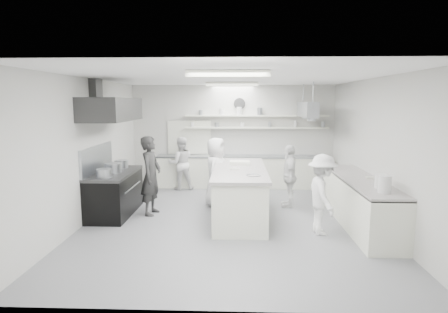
{
  "coord_description": "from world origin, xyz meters",
  "views": [
    {
      "loc": [
        0.16,
        -7.72,
        2.52
      ],
      "look_at": [
        -0.15,
        0.6,
        1.29
      ],
      "focal_mm": 30.09,
      "sensor_mm": 36.0,
      "label": 1
    }
  ],
  "objects_px": {
    "cook_stove": "(151,176)",
    "cook_back": "(181,163)",
    "back_counter": "(243,172)",
    "prep_island": "(240,194)",
    "stove": "(115,194)",
    "right_counter": "(360,203)"
  },
  "relations": [
    {
      "from": "cook_stove",
      "to": "cook_back",
      "type": "xyz_separation_m",
      "value": [
        0.3,
        2.42,
        -0.12
      ]
    },
    {
      "from": "back_counter",
      "to": "prep_island",
      "type": "bearing_deg",
      "value": -91.91
    },
    {
      "from": "cook_stove",
      "to": "cook_back",
      "type": "bearing_deg",
      "value": 1.39
    },
    {
      "from": "right_counter",
      "to": "back_counter",
      "type": "bearing_deg",
      "value": 124.65
    },
    {
      "from": "stove",
      "to": "back_counter",
      "type": "xyz_separation_m",
      "value": [
        2.9,
        2.8,
        0.01
      ]
    },
    {
      "from": "back_counter",
      "to": "cook_stove",
      "type": "distance_m",
      "value": 3.5
    },
    {
      "from": "cook_stove",
      "to": "stove",
      "type": "bearing_deg",
      "value": 99.36
    },
    {
      "from": "stove",
      "to": "cook_stove",
      "type": "xyz_separation_m",
      "value": [
        0.83,
        0.01,
        0.43
      ]
    },
    {
      "from": "back_counter",
      "to": "cook_stove",
      "type": "height_order",
      "value": "cook_stove"
    },
    {
      "from": "stove",
      "to": "right_counter",
      "type": "bearing_deg",
      "value": -6.52
    },
    {
      "from": "back_counter",
      "to": "right_counter",
      "type": "xyz_separation_m",
      "value": [
        2.35,
        -3.4,
        0.01
      ]
    },
    {
      "from": "stove",
      "to": "cook_stove",
      "type": "height_order",
      "value": "cook_stove"
    },
    {
      "from": "right_counter",
      "to": "prep_island",
      "type": "height_order",
      "value": "prep_island"
    },
    {
      "from": "back_counter",
      "to": "cook_stove",
      "type": "xyz_separation_m",
      "value": [
        -2.07,
        -2.79,
        0.42
      ]
    },
    {
      "from": "prep_island",
      "to": "cook_back",
      "type": "relative_size",
      "value": 1.85
    },
    {
      "from": "cook_stove",
      "to": "back_counter",
      "type": "bearing_deg",
      "value": -28.14
    },
    {
      "from": "stove",
      "to": "prep_island",
      "type": "relative_size",
      "value": 0.64
    },
    {
      "from": "back_counter",
      "to": "cook_back",
      "type": "relative_size",
      "value": 3.29
    },
    {
      "from": "stove",
      "to": "prep_island",
      "type": "distance_m",
      "value": 2.81
    },
    {
      "from": "back_counter",
      "to": "cook_back",
      "type": "bearing_deg",
      "value": -168.21
    },
    {
      "from": "prep_island",
      "to": "stove",
      "type": "bearing_deg",
      "value": 177.33
    },
    {
      "from": "right_counter",
      "to": "cook_back",
      "type": "bearing_deg",
      "value": 143.68
    }
  ]
}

